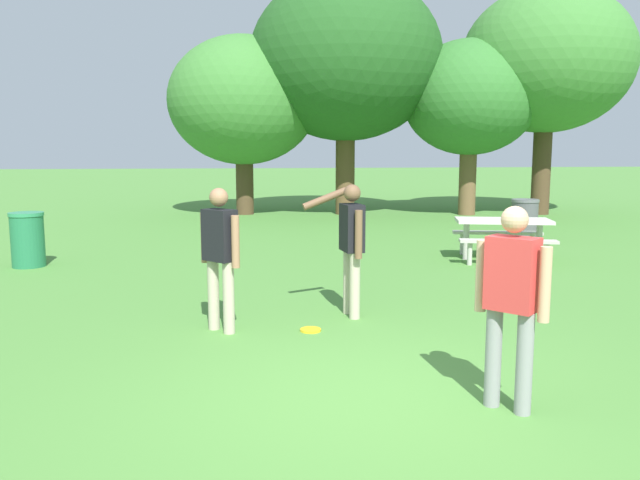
% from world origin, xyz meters
% --- Properties ---
extents(ground_plane, '(120.00, 120.00, 0.00)m').
position_xyz_m(ground_plane, '(0.00, 0.00, 0.00)').
color(ground_plane, '#4C8438').
extents(person_thrower, '(0.44, 0.47, 1.64)m').
position_xyz_m(person_thrower, '(1.10, -0.35, 0.94)').
color(person_thrower, gray).
rests_on(person_thrower, ground).
extents(person_catcher, '(0.44, 0.47, 1.64)m').
position_xyz_m(person_catcher, '(-1.23, 2.18, 0.94)').
color(person_catcher, '#B7AD93').
rests_on(person_catcher, ground).
extents(person_bystander, '(0.73, 0.61, 1.64)m').
position_xyz_m(person_bystander, '(0.35, 2.65, 0.96)').
color(person_bystander, '#B7AD93').
rests_on(person_bystander, ground).
extents(frisbee, '(0.24, 0.24, 0.03)m').
position_xyz_m(frisbee, '(-0.22, 2.05, 0.01)').
color(frisbee, yellow).
rests_on(frisbee, ground).
extents(picnic_table_near, '(1.98, 1.77, 0.77)m').
position_xyz_m(picnic_table_near, '(3.83, 6.25, 0.56)').
color(picnic_table_near, beige).
rests_on(picnic_table_near, ground).
extents(trash_can_beside_table, '(0.59, 0.59, 0.96)m').
position_xyz_m(trash_can_beside_table, '(5.20, 8.30, 0.48)').
color(trash_can_beside_table, '#515156').
rests_on(trash_can_beside_table, ground).
extents(trash_can_further_along, '(0.59, 0.59, 0.96)m').
position_xyz_m(trash_can_further_along, '(-4.71, 6.66, 0.48)').
color(trash_can_further_along, '#237047').
rests_on(trash_can_further_along, ground).
extents(tree_tall_left, '(4.61, 4.61, 5.46)m').
position_xyz_m(tree_tall_left, '(-0.83, 15.21, 3.49)').
color(tree_tall_left, '#4C3823').
rests_on(tree_tall_left, ground).
extents(tree_broad_center, '(5.86, 5.86, 7.25)m').
position_xyz_m(tree_broad_center, '(2.29, 14.86, 4.74)').
color(tree_broad_center, brown).
rests_on(tree_broad_center, ground).
extents(tree_far_right, '(4.10, 4.10, 5.33)m').
position_xyz_m(tree_far_right, '(6.02, 14.19, 3.56)').
color(tree_far_right, brown).
rests_on(tree_far_right, ground).
extents(tree_slender_mid, '(5.17, 5.17, 6.91)m').
position_xyz_m(tree_slender_mid, '(8.36, 14.07, 4.69)').
color(tree_slender_mid, '#4C3823').
rests_on(tree_slender_mid, ground).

